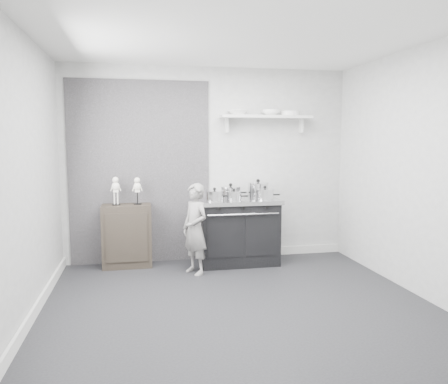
# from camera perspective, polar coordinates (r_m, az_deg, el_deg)

# --- Properties ---
(ground) EXTENTS (4.00, 4.00, 0.00)m
(ground) POSITION_cam_1_polar(r_m,az_deg,el_deg) (4.71, 1.65, -14.26)
(ground) COLOR black
(ground) RESTS_ON ground
(room_shell) EXTENTS (4.02, 3.62, 2.71)m
(room_shell) POSITION_cam_1_polar(r_m,az_deg,el_deg) (4.52, 0.19, 6.14)
(room_shell) COLOR #9F9F9C
(room_shell) RESTS_ON ground
(wall_shelf) EXTENTS (1.30, 0.26, 0.24)m
(wall_shelf) POSITION_cam_1_polar(r_m,az_deg,el_deg) (6.23, 5.50, 9.65)
(wall_shelf) COLOR silver
(wall_shelf) RESTS_ON room_shell
(stove) EXTENTS (1.12, 0.70, 0.89)m
(stove) POSITION_cam_1_polar(r_m,az_deg,el_deg) (6.04, 1.79, -5.09)
(stove) COLOR black
(stove) RESTS_ON ground
(side_cabinet) EXTENTS (0.65, 0.38, 0.84)m
(side_cabinet) POSITION_cam_1_polar(r_m,az_deg,el_deg) (6.03, -12.55, -5.57)
(side_cabinet) COLOR black
(side_cabinet) RESTS_ON ground
(child) EXTENTS (0.45, 0.50, 1.15)m
(child) POSITION_cam_1_polar(r_m,az_deg,el_deg) (5.54, -3.78, -4.84)
(child) COLOR gray
(child) RESTS_ON ground
(pot_front_left) EXTENTS (0.33, 0.24, 0.18)m
(pot_front_left) POSITION_cam_1_polar(r_m,az_deg,el_deg) (5.77, -1.23, -0.47)
(pot_front_left) COLOR silver
(pot_front_left) RESTS_ON stove
(pot_back_left) EXTENTS (0.37, 0.28, 0.21)m
(pot_back_left) POSITION_cam_1_polar(r_m,az_deg,el_deg) (6.04, 0.88, -0.03)
(pot_back_left) COLOR silver
(pot_back_left) RESTS_ON stove
(pot_back_right) EXTENTS (0.38, 0.29, 0.26)m
(pot_back_right) POSITION_cam_1_polar(r_m,az_deg,el_deg) (6.14, 4.46, 0.28)
(pot_back_right) COLOR silver
(pot_back_right) RESTS_ON stove
(pot_front_right) EXTENTS (0.34, 0.25, 0.19)m
(pot_front_right) POSITION_cam_1_polar(r_m,az_deg,el_deg) (5.88, 5.34, -0.30)
(pot_front_right) COLOR silver
(pot_front_right) RESTS_ON stove
(pot_front_center) EXTENTS (0.29, 0.20, 0.16)m
(pot_front_center) POSITION_cam_1_polar(r_m,az_deg,el_deg) (5.82, 1.32, -0.49)
(pot_front_center) COLOR silver
(pot_front_center) RESTS_ON stove
(skeleton_full) EXTENTS (0.12, 0.08, 0.43)m
(skeleton_full) POSITION_cam_1_polar(r_m,az_deg,el_deg) (5.93, -13.96, 0.41)
(skeleton_full) COLOR white
(skeleton_full) RESTS_ON side_cabinet
(skeleton_torso) EXTENTS (0.12, 0.07, 0.42)m
(skeleton_torso) POSITION_cam_1_polar(r_m,az_deg,el_deg) (5.93, -11.26, 0.40)
(skeleton_torso) COLOR white
(skeleton_torso) RESTS_ON side_cabinet
(bowl_large) EXTENTS (0.28, 0.28, 0.07)m
(bowl_large) POSITION_cam_1_polar(r_m,az_deg,el_deg) (6.12, 1.82, 10.34)
(bowl_large) COLOR white
(bowl_large) RESTS_ON wall_shelf
(bowl_small) EXTENTS (0.25, 0.25, 0.08)m
(bowl_small) POSITION_cam_1_polar(r_m,az_deg,el_deg) (6.25, 6.16, 10.28)
(bowl_small) COLOR white
(bowl_small) RESTS_ON wall_shelf
(plate_stack) EXTENTS (0.27, 0.27, 0.06)m
(plate_stack) POSITION_cam_1_polar(r_m,az_deg,el_deg) (6.34, 8.61, 10.12)
(plate_stack) COLOR silver
(plate_stack) RESTS_ON wall_shelf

